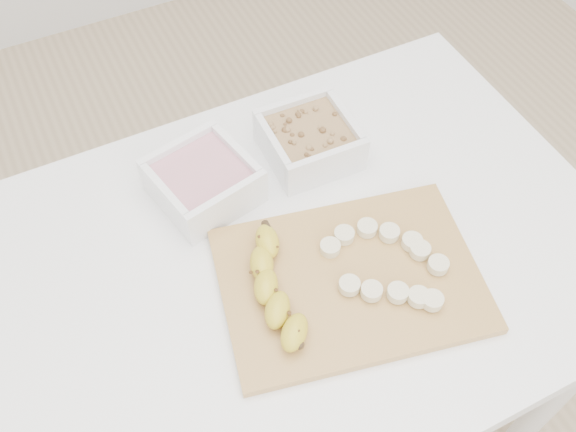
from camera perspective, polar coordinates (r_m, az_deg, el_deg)
name	(u,v)px	position (r m, az deg, el deg)	size (l,w,h in m)	color
ground	(293,418)	(1.67, 0.48, -17.53)	(3.50, 3.50, 0.00)	#C6AD89
table	(296,285)	(1.07, 0.72, -6.13)	(1.00, 0.70, 0.75)	white
bowl_yogurt	(203,181)	(1.04, -7.55, 3.14)	(0.18, 0.18, 0.07)	white
bowl_granola	(309,140)	(1.09, 1.92, 6.81)	(0.15, 0.15, 0.07)	white
cutting_board	(350,280)	(0.96, 5.51, -5.65)	(0.38, 0.27, 0.01)	tan
banana	(276,289)	(0.92, -1.05, -6.48)	(0.05, 0.20, 0.03)	gold
banana_slices	(389,263)	(0.96, 8.95, -4.16)	(0.17, 0.19, 0.02)	beige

